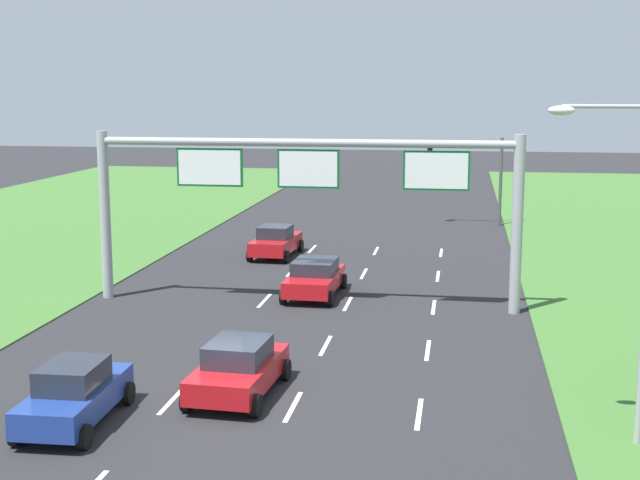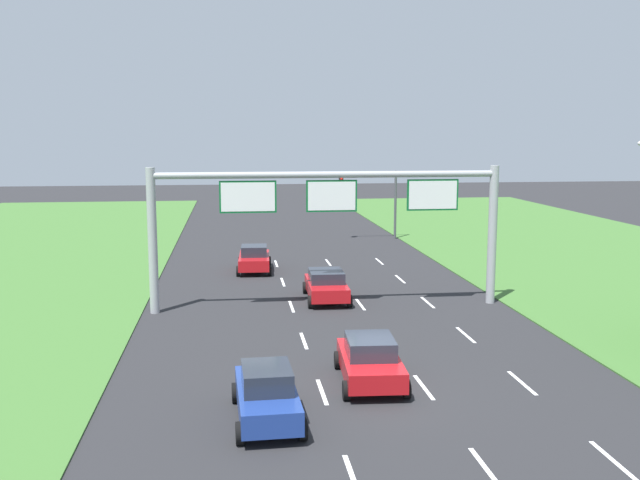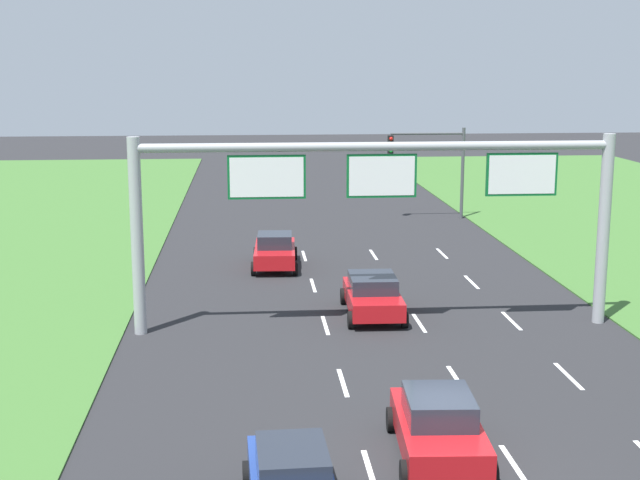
{
  "view_description": "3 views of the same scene",
  "coord_description": "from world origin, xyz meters",
  "px_view_note": "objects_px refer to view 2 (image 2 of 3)",
  "views": [
    {
      "loc": [
        6.22,
        -23.23,
        8.84
      ],
      "look_at": [
        0.72,
        11.2,
        2.77
      ],
      "focal_mm": 50.0,
      "sensor_mm": 36.0,
      "label": 1
    },
    {
      "loc": [
        -4.66,
        -22.64,
        8.55
      ],
      "look_at": [
        -0.39,
        11.4,
        3.43
      ],
      "focal_mm": 40.0,
      "sensor_mm": 36.0,
      "label": 2
    },
    {
      "loc": [
        -4.54,
        -19.36,
        9.49
      ],
      "look_at": [
        -2.06,
        10.59,
        3.49
      ],
      "focal_mm": 50.0,
      "sensor_mm": 36.0,
      "label": 3
    }
  ],
  "objects_px": {
    "car_far_ahead": "(370,360)",
    "sign_gantry": "(330,209)",
    "car_lead_silver": "(254,259)",
    "traffic_light_mast": "(372,192)",
    "car_mid_lane": "(267,394)",
    "car_near_red": "(326,285)"
  },
  "relations": [
    {
      "from": "car_lead_silver",
      "to": "car_far_ahead",
      "type": "distance_m",
      "value": 21.15
    },
    {
      "from": "car_far_ahead",
      "to": "sign_gantry",
      "type": "bearing_deg",
      "value": 92.87
    },
    {
      "from": "car_mid_lane",
      "to": "sign_gantry",
      "type": "relative_size",
      "value": 0.25
    },
    {
      "from": "car_near_red",
      "to": "sign_gantry",
      "type": "bearing_deg",
      "value": -90.3
    },
    {
      "from": "car_lead_silver",
      "to": "car_mid_lane",
      "type": "xyz_separation_m",
      "value": [
        -0.42,
        -23.75,
        0.03
      ]
    },
    {
      "from": "car_far_ahead",
      "to": "sign_gantry",
      "type": "distance_m",
      "value": 11.61
    },
    {
      "from": "car_near_red",
      "to": "car_mid_lane",
      "type": "relative_size",
      "value": 1.04
    },
    {
      "from": "car_mid_lane",
      "to": "traffic_light_mast",
      "type": "distance_m",
      "value": 37.89
    },
    {
      "from": "car_lead_silver",
      "to": "traffic_light_mast",
      "type": "distance_m",
      "value": 16.35
    },
    {
      "from": "car_near_red",
      "to": "traffic_light_mast",
      "type": "distance_m",
      "value": 22.15
    },
    {
      "from": "car_near_red",
      "to": "car_far_ahead",
      "type": "distance_m",
      "value": 12.51
    },
    {
      "from": "traffic_light_mast",
      "to": "car_far_ahead",
      "type": "bearing_deg",
      "value": -101.38
    },
    {
      "from": "car_mid_lane",
      "to": "traffic_light_mast",
      "type": "xyz_separation_m",
      "value": [
        10.44,
        36.29,
        3.04
      ]
    },
    {
      "from": "car_near_red",
      "to": "traffic_light_mast",
      "type": "relative_size",
      "value": 0.8
    },
    {
      "from": "sign_gantry",
      "to": "traffic_light_mast",
      "type": "distance_m",
      "value": 23.56
    },
    {
      "from": "car_lead_silver",
      "to": "car_near_red",
      "type": "bearing_deg",
      "value": -64.9
    },
    {
      "from": "car_near_red",
      "to": "car_mid_lane",
      "type": "height_order",
      "value": "car_mid_lane"
    },
    {
      "from": "sign_gantry",
      "to": "car_near_red",
      "type": "bearing_deg",
      "value": 88.2
    },
    {
      "from": "car_far_ahead",
      "to": "traffic_light_mast",
      "type": "xyz_separation_m",
      "value": [
        6.73,
        33.44,
        3.06
      ]
    },
    {
      "from": "car_far_ahead",
      "to": "traffic_light_mast",
      "type": "bearing_deg",
      "value": 82.03
    },
    {
      "from": "car_near_red",
      "to": "sign_gantry",
      "type": "height_order",
      "value": "sign_gantry"
    },
    {
      "from": "car_lead_silver",
      "to": "traffic_light_mast",
      "type": "bearing_deg",
      "value": 54.09
    }
  ]
}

